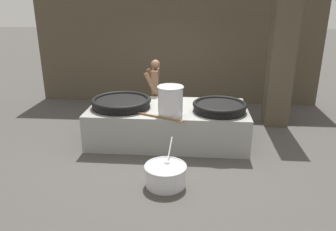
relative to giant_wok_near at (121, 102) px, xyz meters
The scene contains 10 objects.
ground_plane 1.30m from the giant_wok_near, ahead, with size 60.00×60.00×0.00m, color #474442.
back_wall 3.30m from the giant_wok_near, 72.23° to the left, with size 8.06×0.24×3.40m, color #4C4233.
support_pillar 3.82m from the giant_wok_near, 20.78° to the left, with size 0.54×0.54×3.40m, color #4C4233.
hearth_platform 1.09m from the giant_wok_near, ahead, with size 3.28×1.55×0.76m.
giant_wok_near is the anchor object (origin of this frame).
giant_wok_far 2.03m from the giant_wok_near, ahead, with size 1.08×1.08×0.19m.
stock_pot 1.16m from the giant_wok_near, 21.43° to the right, with size 0.51×0.51×0.58m.
stirring_paddle 1.09m from the giant_wok_near, 34.75° to the right, with size 0.99×0.50×0.04m.
cook 1.28m from the giant_wok_near, 63.10° to the left, with size 0.36×0.57×1.56m.
prep_bowl_vegetables 2.15m from the giant_wok_near, 57.87° to the right, with size 0.70×0.90×0.63m.
Camera 1 is at (0.55, -6.49, 2.87)m, focal length 35.00 mm.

